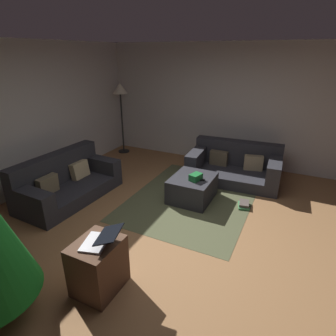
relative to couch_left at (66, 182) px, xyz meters
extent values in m
plane|color=brown|center=(-0.17, -2.25, -0.29)|extent=(6.40, 6.40, 0.00)
cube|color=#BCB7B2|center=(-0.17, 0.89, 1.01)|extent=(6.40, 0.12, 2.60)
cube|color=#B5B0AB|center=(2.97, -2.25, 1.01)|extent=(0.12, 6.40, 2.60)
cube|color=#26262B|center=(0.00, -0.10, -0.17)|extent=(1.83, 0.93, 0.24)
cube|color=#26262B|center=(0.01, 0.21, 0.22)|extent=(1.80, 0.31, 0.54)
cube|color=#26262B|center=(0.77, -0.13, 0.08)|extent=(0.27, 0.87, 0.27)
cube|color=#26262B|center=(-0.78, -0.07, 0.08)|extent=(0.27, 0.87, 0.27)
cube|color=tan|center=(0.36, -0.01, 0.10)|extent=(0.36, 0.17, 0.31)
cube|color=brown|center=(-0.36, 0.02, 0.10)|extent=(0.36, 0.13, 0.30)
cube|color=#26262B|center=(1.98, -2.47, -0.18)|extent=(1.09, 1.79, 0.22)
cube|color=#26262B|center=(2.35, -2.45, 0.18)|extent=(0.34, 1.75, 0.50)
cube|color=#26262B|center=(2.02, -3.22, 0.10)|extent=(1.00, 0.30, 0.34)
cube|color=#26262B|center=(1.93, -1.73, 0.10)|extent=(1.00, 0.30, 0.34)
cube|color=#8C7A5B|center=(2.17, -2.81, 0.08)|extent=(0.19, 0.38, 0.30)
cube|color=brown|center=(2.13, -2.12, 0.08)|extent=(0.14, 0.36, 0.30)
cube|color=#26262B|center=(0.91, -2.02, -0.08)|extent=(0.81, 0.68, 0.41)
cube|color=#19662D|center=(0.82, -2.10, 0.18)|extent=(0.24, 0.20, 0.11)
cube|color=black|center=(0.85, -2.17, 0.14)|extent=(0.09, 0.17, 0.02)
cube|color=#4C3323|center=(-1.40, -1.85, 0.01)|extent=(0.52, 0.44, 0.59)
cube|color=silver|center=(-1.40, -1.85, 0.31)|extent=(0.38, 0.31, 0.02)
cube|color=black|center=(-1.36, -2.00, 0.43)|extent=(0.38, 0.31, 0.09)
cube|color=#387A47|center=(1.02, -2.90, -0.27)|extent=(0.29, 0.23, 0.04)
cube|color=#4C423D|center=(1.04, -2.90, -0.23)|extent=(0.26, 0.19, 0.04)
cylinder|color=black|center=(2.47, 0.49, -0.28)|extent=(0.28, 0.28, 0.02)
cylinder|color=black|center=(2.47, 0.49, 0.45)|extent=(0.04, 0.04, 1.47)
cone|color=beige|center=(2.47, 0.49, 1.30)|extent=(0.36, 0.36, 0.24)
cube|color=#474A30|center=(0.91, -2.02, -0.29)|extent=(2.60, 2.00, 0.01)
camera|label=1|loc=(-3.18, -3.54, 2.11)|focal=29.89mm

